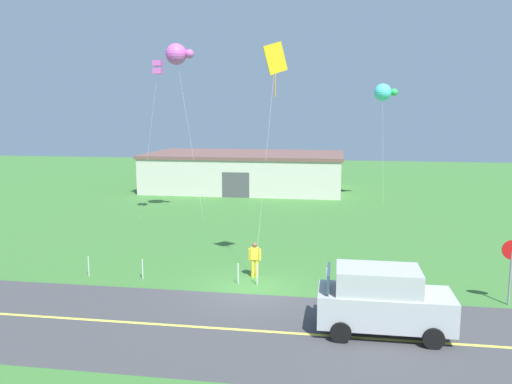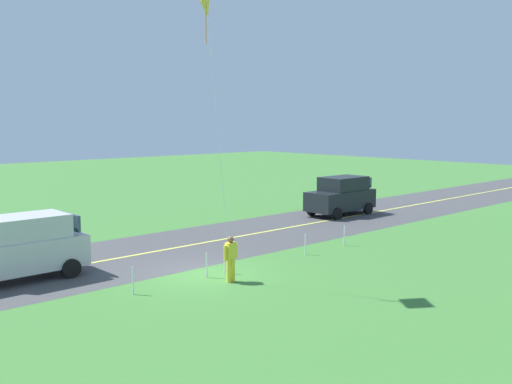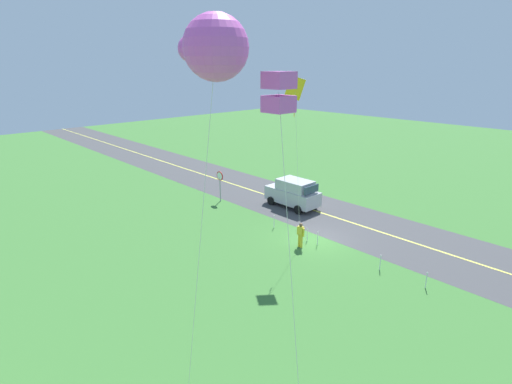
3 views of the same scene
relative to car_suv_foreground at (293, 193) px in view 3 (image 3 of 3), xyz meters
name	(u,v)px [view 3 (image 3 of 3)]	position (x,y,z in m)	size (l,w,h in m)	color
ground_plane	(316,239)	(-5.05, 3.47, -1.20)	(120.00, 120.00, 0.10)	#3D7533
asphalt_road	(350,222)	(-5.05, -0.53, -1.15)	(120.00, 7.00, 0.00)	#424244
road_centre_stripe	(350,222)	(-5.05, -0.53, -1.15)	(120.00, 0.16, 0.00)	#E5E04C
car_suv_foreground	(293,193)	(0.00, 0.00, 0.00)	(4.40, 2.12, 2.24)	#B7B7BC
stop_sign	(220,180)	(5.03, 3.38, 0.65)	(0.76, 0.08, 2.56)	gray
person_adult_near	(301,234)	(-5.14, 5.18, -0.29)	(0.58, 0.22, 1.60)	yellow
kite_red_low	(295,91)	(-4.26, 5.08, 8.21)	(1.38, 0.79, 10.25)	silver
kite_blue_mid	(279,94)	(-13.26, 16.02, 9.03)	(2.09, 0.88, 10.65)	silver
kite_yellow_high	(214,48)	(-12.23, 16.95, 9.97)	(2.27, 1.40, 11.82)	silver
fence_post_0	(426,280)	(-12.58, 4.17, -0.70)	(0.05, 0.05, 0.90)	silver
fence_post_1	(380,262)	(-10.03, 4.17, -0.70)	(0.05, 0.05, 0.90)	silver
fence_post_2	(318,238)	(-5.71, 4.17, -0.70)	(0.05, 0.05, 0.90)	silver
fence_post_3	(307,234)	(-4.88, 4.17, -0.70)	(0.05, 0.05, 0.90)	silver
fence_post_4	(274,222)	(-1.92, 4.17, -0.70)	(0.05, 0.05, 0.90)	silver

